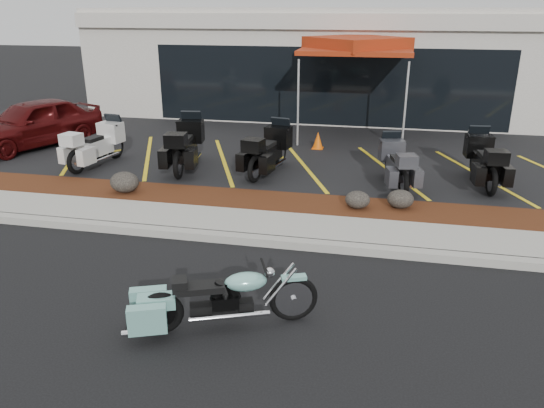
% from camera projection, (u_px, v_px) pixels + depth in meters
% --- Properties ---
extents(ground, '(90.00, 90.00, 0.00)m').
position_uv_depth(ground, '(254.00, 267.00, 8.87)').
color(ground, black).
rests_on(ground, ground).
extents(curb, '(24.00, 0.25, 0.15)m').
position_uv_depth(curb, '(265.00, 241.00, 9.67)').
color(curb, gray).
rests_on(curb, ground).
extents(sidewalk, '(24.00, 1.20, 0.15)m').
position_uv_depth(sidewalk, '(273.00, 226.00, 10.31)').
color(sidewalk, gray).
rests_on(sidewalk, ground).
extents(mulch_bed, '(24.00, 1.20, 0.16)m').
position_uv_depth(mulch_bed, '(284.00, 205.00, 11.40)').
color(mulch_bed, '#3B1B0D').
rests_on(mulch_bed, ground).
extents(upper_lot, '(26.00, 9.60, 0.15)m').
position_uv_depth(upper_lot, '(316.00, 144.00, 16.35)').
color(upper_lot, black).
rests_on(upper_lot, ground).
extents(dealership_building, '(18.00, 8.16, 4.00)m').
position_uv_depth(dealership_building, '(338.00, 60.00, 21.41)').
color(dealership_building, '#AAA49A').
rests_on(dealership_building, ground).
extents(boulder_left, '(0.66, 0.55, 0.47)m').
position_uv_depth(boulder_left, '(124.00, 182.00, 11.85)').
color(boulder_left, black).
rests_on(boulder_left, mulch_bed).
extents(boulder_mid, '(0.51, 0.43, 0.36)m').
position_uv_depth(boulder_mid, '(358.00, 200.00, 10.93)').
color(boulder_mid, black).
rests_on(boulder_mid, mulch_bed).
extents(boulder_right, '(0.55, 0.45, 0.39)m').
position_uv_depth(boulder_right, '(400.00, 199.00, 10.93)').
color(boulder_right, black).
rests_on(boulder_right, mulch_bed).
extents(hero_cruiser, '(2.59, 1.52, 0.89)m').
position_uv_depth(hero_cruiser, '(294.00, 292.00, 7.21)').
color(hero_cruiser, '#72B1A6').
rests_on(hero_cruiser, ground).
extents(touring_white, '(1.17, 2.22, 1.23)m').
position_uv_depth(touring_white, '(114.00, 136.00, 14.35)').
color(touring_white, silver).
rests_on(touring_white, upper_lot).
extents(touring_black_front, '(1.19, 2.41, 1.35)m').
position_uv_depth(touring_black_front, '(192.00, 136.00, 14.19)').
color(touring_black_front, black).
rests_on(touring_black_front, upper_lot).
extents(touring_black_mid, '(1.24, 2.30, 1.27)m').
position_uv_depth(touring_black_mid, '(280.00, 142.00, 13.74)').
color(touring_black_mid, black).
rests_on(touring_black_mid, upper_lot).
extents(touring_grey, '(1.17, 2.10, 1.15)m').
position_uv_depth(touring_grey, '(390.00, 154.00, 12.80)').
color(touring_grey, '#313237').
rests_on(touring_grey, upper_lot).
extents(touring_black_rear, '(1.00, 2.21, 1.25)m').
position_uv_depth(touring_black_rear, '(477.00, 150.00, 12.94)').
color(touring_black_rear, black).
rests_on(touring_black_rear, upper_lot).
extents(parked_car, '(3.15, 4.41, 1.40)m').
position_uv_depth(parked_car, '(33.00, 123.00, 15.58)').
color(parked_car, '#3E0809').
rests_on(parked_car, upper_lot).
extents(traffic_cone, '(0.33, 0.33, 0.50)m').
position_uv_depth(traffic_cone, '(318.00, 140.00, 15.49)').
color(traffic_cone, '#DA5507').
rests_on(traffic_cone, upper_lot).
extents(popup_canopy, '(3.40, 3.40, 3.05)m').
position_uv_depth(popup_canopy, '(357.00, 46.00, 16.07)').
color(popup_canopy, silver).
rests_on(popup_canopy, upper_lot).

